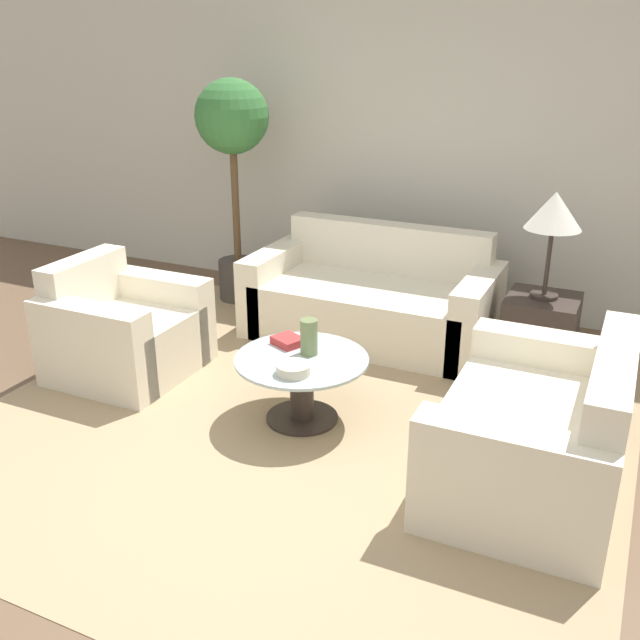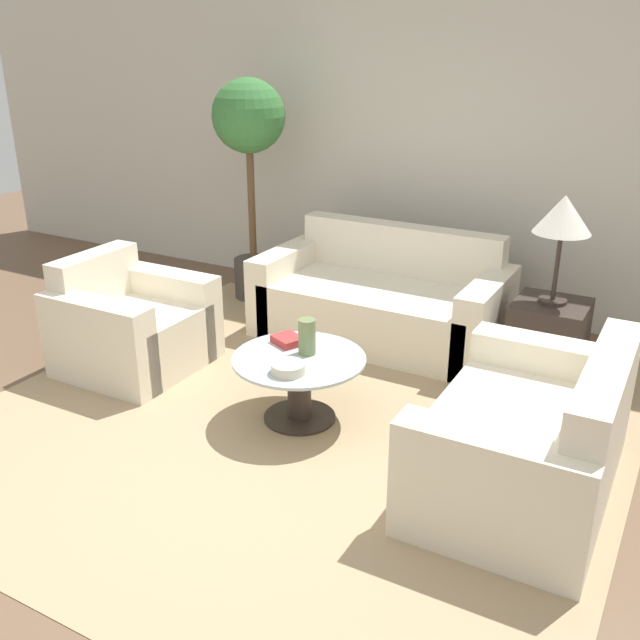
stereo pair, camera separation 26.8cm
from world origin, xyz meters
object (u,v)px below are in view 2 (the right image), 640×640
at_px(coffee_table, 299,379).
at_px(book_stack, 288,340).
at_px(loveseat, 536,445).
at_px(bowl, 288,368).
at_px(potted_plant, 249,145).
at_px(sofa_main, 384,302).
at_px(vase, 307,337).
at_px(armchair, 129,328).
at_px(table_lamp, 563,217).

distance_m(coffee_table, book_stack, 0.27).
bearing_deg(book_stack, loveseat, 16.24).
xyz_separation_m(bowl, book_stack, (-0.21, 0.34, -0.01)).
relative_size(coffee_table, potted_plant, 0.43).
bearing_deg(potted_plant, coffee_table, -48.86).
relative_size(sofa_main, vase, 8.44).
bearing_deg(bowl, book_stack, 121.93).
distance_m(armchair, loveseat, 2.80).
xyz_separation_m(loveseat, coffee_table, (-1.39, 0.07, -0.01)).
distance_m(coffee_table, potted_plant, 2.43).
distance_m(sofa_main, loveseat, 2.10).
xyz_separation_m(sofa_main, coffee_table, (0.10, -1.42, -0.01)).
xyz_separation_m(loveseat, potted_plant, (-2.83, 1.72, 1.04)).
height_order(vase, bowl, vase).
distance_m(loveseat, coffee_table, 1.39).
relative_size(vase, book_stack, 0.98).
bearing_deg(table_lamp, sofa_main, 173.04).
bearing_deg(armchair, loveseat, -93.65).
relative_size(sofa_main, bowl, 9.53).
bearing_deg(bowl, table_lamp, 53.51).
bearing_deg(loveseat, potted_plant, -121.69).
height_order(armchair, bowl, armchair).
xyz_separation_m(sofa_main, book_stack, (-0.06, -1.28, 0.16)).
distance_m(table_lamp, bowl, 1.95).
distance_m(sofa_main, coffee_table, 1.42).
xyz_separation_m(armchair, coffee_table, (1.41, -0.08, -0.01)).
bearing_deg(loveseat, table_lamp, -170.01).
relative_size(loveseat, potted_plant, 0.73).
bearing_deg(armchair, vase, -91.15).
xyz_separation_m(table_lamp, potted_plant, (-2.59, 0.38, 0.21)).
height_order(sofa_main, loveseat, sofa_main).
bearing_deg(coffee_table, armchair, 176.68).
distance_m(potted_plant, book_stack, 2.17).
bearing_deg(vase, loveseat, -5.62).
relative_size(coffee_table, bowl, 4.12).
xyz_separation_m(potted_plant, vase, (1.46, -1.58, -0.80)).
distance_m(armchair, potted_plant, 1.88).
bearing_deg(coffee_table, potted_plant, 131.14).
bearing_deg(sofa_main, bowl, -84.62).
xyz_separation_m(vase, book_stack, (-0.17, 0.07, -0.08)).
height_order(sofa_main, vase, sofa_main).
height_order(loveseat, book_stack, loveseat).
bearing_deg(book_stack, potted_plant, 153.99).
distance_m(vase, book_stack, 0.20).
distance_m(armchair, bowl, 1.50).
relative_size(armchair, potted_plant, 0.49).
bearing_deg(vase, coffee_table, -102.75).
xyz_separation_m(potted_plant, book_stack, (1.28, -1.51, -0.88)).
height_order(coffee_table, potted_plant, potted_plant).
relative_size(sofa_main, potted_plant, 0.99).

